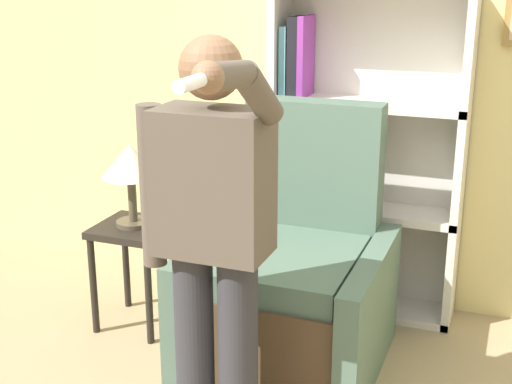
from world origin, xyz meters
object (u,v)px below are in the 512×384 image
armchair (293,285)px  table_lamp (130,165)px  person_standing (212,230)px  bookcase (352,159)px  side_table (135,246)px

armchair → table_lamp: (-0.86, 0.02, 0.50)m
armchair → person_standing: (-0.06, -0.77, 0.54)m
bookcase → person_standing: 1.43m
person_standing → table_lamp: size_ratio=3.75×
armchair → table_lamp: bearing=178.6°
bookcase → person_standing: bookcase is taller
side_table → person_standing: bearing=-44.6°
person_standing → table_lamp: 1.12m
armchair → side_table: bearing=178.6°
bookcase → armchair: size_ratio=1.42×
armchair → table_lamp: 1.00m
bookcase → side_table: bearing=-147.0°
person_standing → bookcase: bearing=83.2°
armchair → table_lamp: size_ratio=2.83×
person_standing → side_table: person_standing is taller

